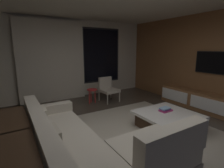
% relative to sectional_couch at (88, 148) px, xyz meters
% --- Properties ---
extents(floor, '(9.20, 9.20, 0.00)m').
position_rel_sectional_couch_xyz_m(floor, '(0.91, 0.11, -0.29)').
color(floor, '#473D33').
extents(back_wall_with_window, '(6.60, 0.30, 2.70)m').
position_rel_sectional_couch_xyz_m(back_wall_with_window, '(0.85, 3.73, 1.05)').
color(back_wall_with_window, beige).
rests_on(back_wall_with_window, floor).
extents(area_rug, '(3.20, 3.80, 0.01)m').
position_rel_sectional_couch_xyz_m(area_rug, '(1.26, 0.01, -0.28)').
color(area_rug, '#ADA391').
rests_on(area_rug, floor).
extents(sectional_couch, '(1.98, 2.50, 0.82)m').
position_rel_sectional_couch_xyz_m(sectional_couch, '(0.00, 0.00, 0.00)').
color(sectional_couch, '#A49C8C').
rests_on(sectional_couch, floor).
extents(coffee_table, '(1.16, 1.16, 0.36)m').
position_rel_sectional_couch_xyz_m(coffee_table, '(1.95, 0.19, -0.10)').
color(coffee_table, '#3D291A').
rests_on(coffee_table, floor).
extents(book_stack_on_coffee_table, '(0.28, 0.19, 0.08)m').
position_rel_sectional_couch_xyz_m(book_stack_on_coffee_table, '(2.00, 0.32, 0.11)').
color(book_stack_on_coffee_table, '#BE3575').
rests_on(book_stack_on_coffee_table, coffee_table).
extents(accent_chair_near_window, '(0.58, 0.60, 0.78)m').
position_rel_sectional_couch_xyz_m(accent_chair_near_window, '(1.88, 2.66, 0.14)').
color(accent_chair_near_window, '#B2ADA0').
rests_on(accent_chair_near_window, floor).
extents(side_stool, '(0.32, 0.32, 0.46)m').
position_rel_sectional_couch_xyz_m(side_stool, '(1.31, 2.67, 0.08)').
color(side_stool, red).
rests_on(side_stool, floor).
extents(media_console, '(0.46, 3.10, 0.52)m').
position_rel_sectional_couch_xyz_m(media_console, '(3.68, 0.17, -0.04)').
color(media_console, brown).
rests_on(media_console, floor).
extents(mounted_tv, '(0.05, 1.04, 0.60)m').
position_rel_sectional_couch_xyz_m(mounted_tv, '(3.86, 0.36, 1.06)').
color(mounted_tv, black).
extents(console_table_behind_couch, '(0.40, 2.10, 0.74)m').
position_rel_sectional_couch_xyz_m(console_table_behind_couch, '(-0.91, 0.13, 0.12)').
color(console_table_behind_couch, '#3D291A').
rests_on(console_table_behind_couch, floor).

